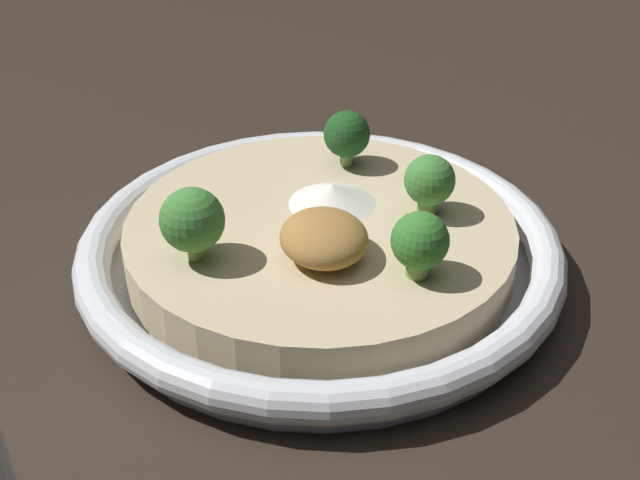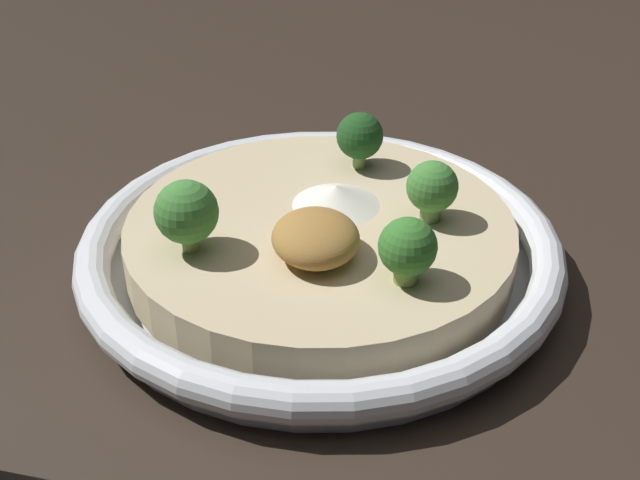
% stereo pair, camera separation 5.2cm
% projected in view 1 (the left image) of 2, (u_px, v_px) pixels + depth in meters
% --- Properties ---
extents(ground_plane, '(6.00, 6.00, 0.00)m').
position_uv_depth(ground_plane, '(320.00, 271.00, 0.53)').
color(ground_plane, '#2D231C').
extents(risotto_bowl, '(0.31, 0.31, 0.04)m').
position_uv_depth(risotto_bowl, '(320.00, 246.00, 0.52)').
color(risotto_bowl, silver).
rests_on(risotto_bowl, ground_plane).
extents(cheese_sprinkle, '(0.06, 0.06, 0.01)m').
position_uv_depth(cheese_sprinkle, '(332.00, 194.00, 0.52)').
color(cheese_sprinkle, white).
rests_on(cheese_sprinkle, risotto_bowl).
extents(crispy_onion_garnish, '(0.06, 0.05, 0.03)m').
position_uv_depth(crispy_onion_garnish, '(324.00, 238.00, 0.47)').
color(crispy_onion_garnish, '#A37538').
rests_on(crispy_onion_garnish, risotto_bowl).
extents(broccoli_front_right, '(0.04, 0.04, 0.05)m').
position_uv_depth(broccoli_front_right, '(192.00, 221.00, 0.46)').
color(broccoli_front_right, '#759E4C').
rests_on(broccoli_front_right, risotto_bowl).
extents(broccoli_left, '(0.03, 0.03, 0.04)m').
position_uv_depth(broccoli_left, '(347.00, 135.00, 0.56)').
color(broccoli_left, '#84A856').
rests_on(broccoli_left, risotto_bowl).
extents(broccoli_back, '(0.03, 0.03, 0.04)m').
position_uv_depth(broccoli_back, '(429.00, 182.00, 0.51)').
color(broccoli_back, '#668E47').
rests_on(broccoli_back, risotto_bowl).
extents(broccoli_right, '(0.03, 0.03, 0.04)m').
position_uv_depth(broccoli_right, '(420.00, 242.00, 0.45)').
color(broccoli_right, '#759E4C').
rests_on(broccoli_right, risotto_bowl).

